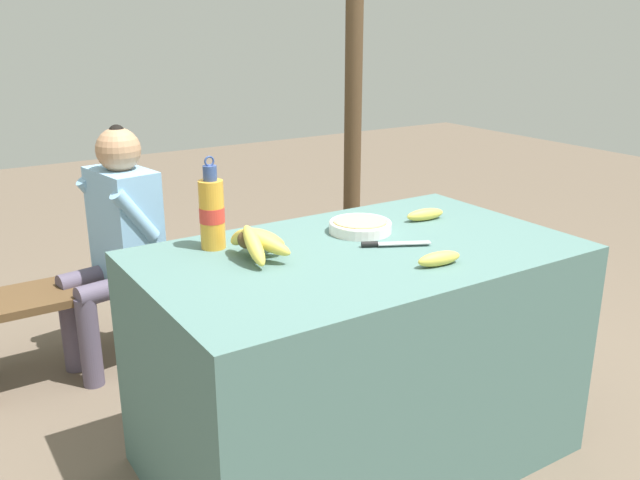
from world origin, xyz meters
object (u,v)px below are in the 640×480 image
Objects in this scene: banana_bunch_ripe at (256,240)px; seated_vendor at (116,233)px; loose_banana_side at (425,214)px; banana_bunch_green at (273,236)px; serving_bowl at (360,226)px; loose_banana_front at (439,259)px; wooden_bench at (171,278)px; water_bottle at (212,212)px; knife at (386,244)px; support_post_far at (354,63)px.

seated_vendor reaches higher than banana_bunch_ripe.
loose_banana_side is 1.10m from banana_bunch_green.
seated_vendor is (-0.59, 0.99, -0.19)m from serving_bowl.
banana_bunch_ripe is 1.66× the size of loose_banana_front.
seated_vendor is (-0.59, 1.40, -0.19)m from loose_banana_front.
wooden_bench is at bearing 108.56° from serving_bowl.
water_bottle is 1.41× the size of knife.
seated_vendor is 1.70m from support_post_far.
wooden_bench is (-0.32, 1.21, -0.45)m from knife.
water_bottle is 1.08m from wooden_bench.
serving_bowl is 1.43× the size of loose_banana_front.
banana_bunch_ripe is at bearing -173.13° from serving_bowl.
loose_banana_front reaches higher than banana_bunch_green.
banana_bunch_ripe is 0.14× the size of wooden_bench.
seated_vendor reaches higher than banana_bunch_green.
banana_bunch_ripe is 0.20m from water_bottle.
wooden_bench is at bearing 179.66° from seated_vendor.
knife is at bearing -16.71° from banana_bunch_ripe.
knife is at bearing -31.67° from water_bottle.
banana_bunch_ripe reaches higher than wooden_bench.
wooden_bench is at bearing 131.78° from knife.
wooden_bench is at bearing 103.53° from loose_banana_front.
banana_bunch_green is 0.10× the size of support_post_far.
support_post_far reaches higher than banana_bunch_ripe.
water_bottle reaches higher than banana_bunch_ripe.
serving_bowl is 0.18m from knife.
water_bottle is at bearing -100.34° from wooden_bench.
water_bottle is (-0.07, 0.17, 0.06)m from banana_bunch_ripe.
banana_bunch_green is (0.79, 0.04, -0.16)m from seated_vendor.
seated_vendor is at bearing 98.05° from banana_bunch_ripe.
loose_banana_front is 0.59× the size of banana_bunch_green.
support_post_far is (0.94, 1.78, 0.46)m from loose_banana_front.
loose_banana_front is 0.23m from knife.
water_bottle reaches higher than knife.
loose_banana_front is at bearing 103.33° from seated_vendor.
serving_bowl is 0.29m from loose_banana_side.
support_post_far is at bearing 64.87° from loose_banana_side.
support_post_far is (1.53, 0.38, 0.65)m from seated_vendor.
banana_bunch_green is (0.65, 1.08, -0.39)m from banana_bunch_ripe.
serving_bowl is 0.20× the size of seated_vendor.
water_bottle reaches higher than seated_vendor.
knife is (0.42, -0.13, -0.05)m from banana_bunch_ripe.
banana_bunch_green reaches higher than wooden_bench.
loose_banana_side is at bearing -58.52° from wooden_bench.
knife is at bearing -152.16° from loose_banana_side.
banana_bunch_ripe is 1.08m from seated_vendor.
water_bottle reaches higher than wooden_bench.
wooden_bench is (-0.34, 1.03, -0.47)m from serving_bowl.
banana_bunch_ripe is at bearing -68.41° from water_bottle.
loose_banana_side is at bearing -9.50° from water_bottle.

